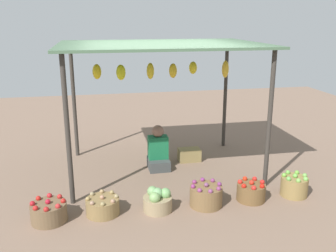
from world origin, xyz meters
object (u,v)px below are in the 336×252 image
at_px(vendor_person, 158,152).
at_px(basket_purple_onions, 206,196).
at_px(basket_cabbages, 158,201).
at_px(basket_green_apples, 294,186).
at_px(basket_red_apples, 49,212).
at_px(wooden_crate_near_vendor, 189,155).
at_px(basket_potatoes, 103,206).
at_px(basket_red_tomatoes, 251,192).

bearing_deg(vendor_person, basket_purple_onions, -73.93).
relative_size(basket_cabbages, basket_green_apples, 1.01).
relative_size(basket_red_apples, wooden_crate_near_vendor, 1.16).
xyz_separation_m(vendor_person, basket_red_apples, (-1.71, -1.51, -0.17)).
relative_size(vendor_person, wooden_crate_near_vendor, 1.94).
bearing_deg(basket_potatoes, basket_green_apples, 0.20).
height_order(basket_purple_onions, basket_red_tomatoes, basket_purple_onions).
relative_size(basket_purple_onions, basket_green_apples, 1.16).
bearing_deg(basket_green_apples, wooden_crate_near_vendor, 125.37).
bearing_deg(basket_cabbages, basket_red_tomatoes, 1.73).
xyz_separation_m(vendor_person, basket_red_tomatoes, (1.12, -1.46, -0.17)).
relative_size(basket_potatoes, basket_green_apples, 1.14).
bearing_deg(vendor_person, basket_red_apples, -138.54).
height_order(basket_red_apples, wooden_crate_near_vendor, basket_red_apples).
distance_m(vendor_person, basket_cabbages, 1.54).
relative_size(basket_green_apples, wooden_crate_near_vendor, 0.99).
height_order(basket_potatoes, basket_cabbages, basket_cabbages).
relative_size(basket_potatoes, basket_purple_onions, 0.98).
bearing_deg(basket_red_tomatoes, vendor_person, 127.48).
xyz_separation_m(basket_potatoes, basket_purple_onions, (1.44, -0.04, 0.03)).
relative_size(basket_potatoes, basket_red_tomatoes, 1.09).
bearing_deg(basket_red_tomatoes, basket_green_apples, 1.56).
height_order(basket_red_apples, basket_cabbages, basket_cabbages).
distance_m(basket_potatoes, basket_cabbages, 0.75).
height_order(vendor_person, basket_green_apples, vendor_person).
height_order(basket_potatoes, wooden_crate_near_vendor, basket_potatoes).
bearing_deg(basket_potatoes, basket_purple_onions, -1.56).
bearing_deg(basket_green_apples, basket_potatoes, -179.80).
bearing_deg(basket_purple_onions, basket_green_apples, 2.02).
bearing_deg(basket_potatoes, basket_red_apples, -175.48).
height_order(basket_red_apples, basket_green_apples, basket_green_apples).
relative_size(basket_red_apples, basket_green_apples, 1.18).
bearing_deg(basket_purple_onions, basket_red_apples, -179.58).
bearing_deg(basket_cabbages, basket_potatoes, 176.08).
xyz_separation_m(basket_red_apples, basket_cabbages, (1.44, 0.00, 0.01)).
distance_m(basket_potatoes, basket_purple_onions, 1.44).
bearing_deg(wooden_crate_near_vendor, vendor_person, -159.63).
relative_size(basket_purple_onions, basket_red_tomatoes, 1.11).
distance_m(basket_cabbages, basket_green_apples, 2.08).
xyz_separation_m(basket_cabbages, basket_red_tomatoes, (1.39, 0.04, -0.01)).
xyz_separation_m(basket_purple_onions, wooden_crate_near_vendor, (0.20, 1.73, -0.04)).
bearing_deg(basket_purple_onions, basket_red_tomatoes, 2.48).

